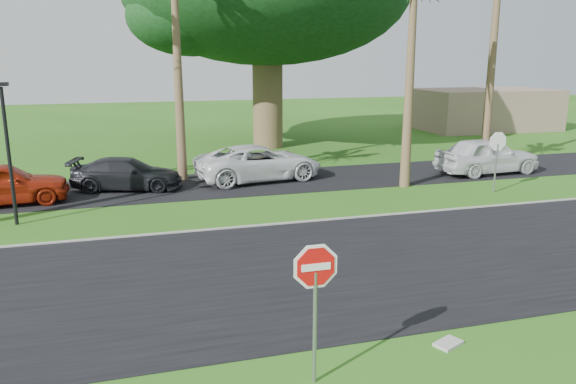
{
  "coord_description": "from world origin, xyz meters",
  "views": [
    {
      "loc": [
        -2.32,
        -11.12,
        5.43
      ],
      "look_at": [
        1.84,
        3.25,
        1.8
      ],
      "focal_mm": 35.0,
      "sensor_mm": 36.0,
      "label": 1
    }
  ],
  "objects_px": {
    "car_pickup": "(487,156)",
    "car_red": "(1,184)",
    "car_minivan": "(259,163)",
    "car_dark": "(127,174)",
    "stop_sign_near": "(315,285)",
    "stop_sign_far": "(497,149)"
  },
  "relations": [
    {
      "from": "stop_sign_near",
      "to": "car_minivan",
      "type": "bearing_deg",
      "value": 80.03
    },
    {
      "from": "car_pickup",
      "to": "car_red",
      "type": "bearing_deg",
      "value": 85.96
    },
    {
      "from": "stop_sign_near",
      "to": "car_pickup",
      "type": "xyz_separation_m",
      "value": [
        13.48,
        14.34,
        -0.92
      ]
    },
    {
      "from": "stop_sign_far",
      "to": "car_red",
      "type": "distance_m",
      "value": 19.24
    },
    {
      "from": "car_red",
      "to": "car_minivan",
      "type": "bearing_deg",
      "value": -87.71
    },
    {
      "from": "stop_sign_far",
      "to": "car_red",
      "type": "xyz_separation_m",
      "value": [
        -18.92,
        3.38,
        -0.97
      ]
    },
    {
      "from": "car_minivan",
      "to": "car_pickup",
      "type": "height_order",
      "value": "car_pickup"
    },
    {
      "from": "car_dark",
      "to": "car_minivan",
      "type": "height_order",
      "value": "car_minivan"
    },
    {
      "from": "stop_sign_far",
      "to": "car_pickup",
      "type": "distance_m",
      "value": 3.99
    },
    {
      "from": "car_red",
      "to": "car_dark",
      "type": "bearing_deg",
      "value": -80.13
    },
    {
      "from": "car_red",
      "to": "car_minivan",
      "type": "relative_size",
      "value": 0.83
    },
    {
      "from": "stop_sign_far",
      "to": "car_dark",
      "type": "bearing_deg",
      "value": -17.99
    },
    {
      "from": "car_dark",
      "to": "car_pickup",
      "type": "distance_m",
      "value": 16.45
    },
    {
      "from": "stop_sign_far",
      "to": "car_minivan",
      "type": "bearing_deg",
      "value": -29.44
    },
    {
      "from": "stop_sign_near",
      "to": "car_minivan",
      "type": "relative_size",
      "value": 0.46
    },
    {
      "from": "car_pickup",
      "to": "stop_sign_far",
      "type": "bearing_deg",
      "value": 145.39
    },
    {
      "from": "car_dark",
      "to": "car_minivan",
      "type": "bearing_deg",
      "value": -73.74
    },
    {
      "from": "stop_sign_far",
      "to": "car_red",
      "type": "bearing_deg",
      "value": -10.12
    },
    {
      "from": "stop_sign_near",
      "to": "car_dark",
      "type": "height_order",
      "value": "stop_sign_near"
    },
    {
      "from": "car_dark",
      "to": "car_pickup",
      "type": "bearing_deg",
      "value": -80.74
    },
    {
      "from": "car_dark",
      "to": "car_minivan",
      "type": "xyz_separation_m",
      "value": [
        5.71,
        0.23,
        0.13
      ]
    },
    {
      "from": "stop_sign_far",
      "to": "stop_sign_near",
      "type": "bearing_deg",
      "value": 43.73
    }
  ]
}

